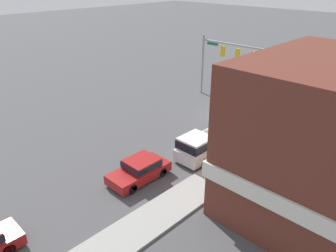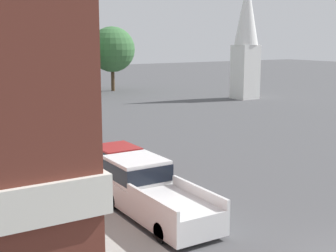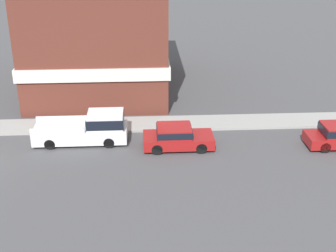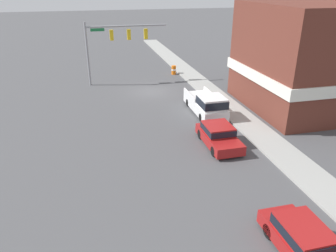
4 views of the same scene
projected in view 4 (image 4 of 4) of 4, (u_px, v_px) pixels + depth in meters
name	position (u px, v px, depth m)	size (l,w,h in m)	color
ground_plane	(151.00, 92.00, 33.01)	(200.00, 200.00, 0.00)	#4C4C4F
sidewalk_curb	(205.00, 87.00, 34.23)	(2.40, 60.00, 0.14)	#9E9E99
near_signal_assembly	(115.00, 38.00, 33.81)	(8.46, 0.49, 6.50)	gray
car_lead	(219.00, 135.00, 22.11)	(1.93, 4.25, 1.41)	black
car_second_ahead	(305.00, 242.00, 13.04)	(1.77, 4.69, 1.44)	black
pickup_truck_parked	(207.00, 104.00, 26.99)	(2.03, 5.74, 1.92)	black
construction_barrel	(174.00, 70.00, 38.91)	(0.55, 0.55, 1.04)	orange
corner_brick_building	(328.00, 58.00, 28.08)	(13.71, 10.68, 8.70)	brown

